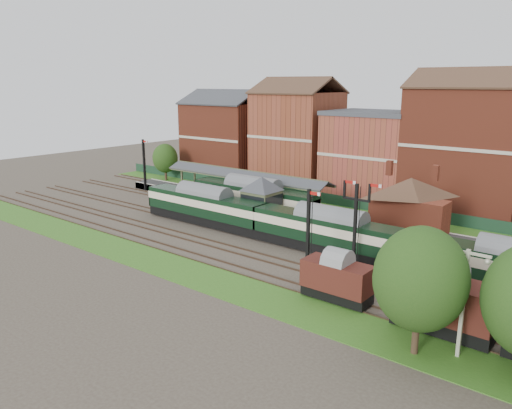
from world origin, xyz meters
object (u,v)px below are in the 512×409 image
Objects in this scene: signal_box at (262,201)px; dmu_train at (330,232)px; goods_van_a at (337,278)px; semaphore_bracket at (356,221)px; platform_railcar at (253,197)px.

dmu_train is (11.12, -3.25, -0.87)m from signal_box.
semaphore_bracket is at bearing 107.02° from goods_van_a.
signal_box is 11.61m from dmu_train.
signal_box is 5.13m from platform_railcar.
semaphore_bracket reaches higher than goods_van_a.
semaphore_bracket is 1.52× the size of goods_van_a.
semaphore_bracket is 7.34m from goods_van_a.
signal_box reaches higher than goods_van_a.
semaphore_bracket is (15.04, -5.75, 1.44)m from signal_box.
platform_railcar is at bearing 140.20° from signal_box.
platform_railcar is at bearing 154.58° from semaphore_bracket.
signal_box is at bearing 163.70° from dmu_train.
dmu_train is 2.86× the size of platform_railcar.
platform_railcar reaches higher than goods_van_a.
goods_van_a is at bearing -35.73° from signal_box.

